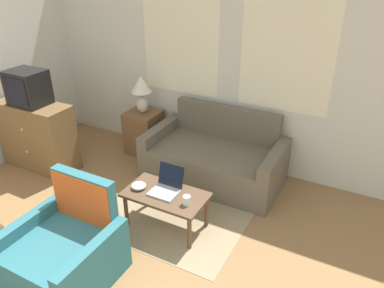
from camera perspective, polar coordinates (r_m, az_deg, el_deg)
wall_back at (r=4.81m, az=6.68°, el=11.10°), size 6.60×0.06×2.60m
rug at (r=4.52m, az=-0.27°, el=-8.35°), size 1.55×2.03×0.01m
couch at (r=4.82m, az=3.64°, el=-2.19°), size 1.70×0.92×0.87m
armchair at (r=3.64m, az=-18.51°, el=-15.25°), size 0.86×0.83×0.90m
tv_dresser at (r=5.37m, az=-22.40°, el=1.16°), size 1.03×0.44×0.91m
television at (r=5.13m, az=-23.75°, el=7.88°), size 0.46×0.37×0.44m
side_table at (r=5.45m, az=-7.30°, el=1.83°), size 0.45×0.45×0.62m
table_lamp at (r=5.21m, az=-7.73°, el=8.23°), size 0.29×0.29×0.53m
coffee_table at (r=3.93m, az=-4.03°, el=-8.20°), size 0.86×0.48×0.42m
laptop at (r=3.91m, az=-3.88°, el=-6.39°), size 0.29×0.31×0.25m
cup_navy at (r=3.72m, az=-0.82°, el=-8.57°), size 0.08×0.08×0.10m
snack_bowl at (r=4.00m, az=-8.14°, el=-6.32°), size 0.16×0.16×0.06m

